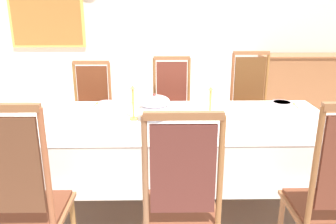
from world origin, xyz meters
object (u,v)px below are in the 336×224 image
Objects in this scene: chair_north_c at (250,105)px; chair_north_b at (172,107)px; chair_south_c at (334,197)px; bowl_far_left at (14,136)px; sideboard at (303,82)px; candlestick_east at (210,102)px; bowl_near_left at (282,103)px; chair_south_b at (181,200)px; spoon_primary at (294,104)px; bowl_near_right at (107,103)px; spoon_secondary at (96,104)px; chair_north_a at (92,109)px; dining_table at (172,128)px; soup_tureen at (155,107)px; chair_south_a at (24,200)px; candlestick_west at (133,101)px.

chair_north_b is at bearing 0.22° from chair_north_c.
chair_south_c is 7.53× the size of bowl_far_left.
sideboard is at bearing -141.25° from chair_north_b.
bowl_near_left is at bearing 28.28° from candlestick_east.
bowl_far_left is at bearing 33.83° from chair_north_c.
chair_south_b is 2.12m from chair_north_c.
bowl_near_right is at bearing -176.63° from spoon_primary.
spoon_secondary is at bearing 64.17° from bowl_far_left.
candlestick_east is at bearing 140.92° from chair_north_a.
candlestick_east is at bearing 15.50° from bowl_far_left.
soup_tureen is (-0.14, -0.00, 0.18)m from dining_table.
chair_south_b is at bearing 90.00° from chair_north_b.
chair_south_c is 7.78× the size of bowl_near_right.
bowl_near_right reaches higher than dining_table.
chair_south_b is 1.71m from bowl_near_left.
candlestick_east reaches higher than sideboard.
soup_tureen is (-0.17, 0.96, 0.27)m from chair_south_b.
chair_south_c is at bearing 0.00° from chair_south_a.
chair_south_a reaches higher than chair_north_b.
chair_north_b is at bearing 38.75° from sideboard.
chair_south_b is 1.62m from spoon_secondary.
spoon_primary is at bearing 50.34° from chair_south_b.
chair_north_a reaches higher than spoon_secondary.
chair_south_a reaches higher than spoon_primary.
chair_south_a is 6.29× the size of bowl_near_left.
chair_south_b is at bearing -53.57° from spoon_secondary.
chair_north_a is at bearing 116.95° from spoon_secondary.
chair_south_b reaches higher than chair_north_b.
chair_south_c is at bearing -15.53° from bowl_far_left.
soup_tureen is 0.46m from candlestick_east.
dining_table is at bearing 88.32° from chair_north_b.
chair_south_b is 6.06× the size of bowl_near_left.
chair_north_c is at bearing 38.27° from candlestick_west.
chair_north_b reaches higher than dining_table.
candlestick_west is at bearing -56.70° from bowl_near_right.
soup_tureen is 1.47× the size of bowl_near_left.
chair_south_a is 3.11× the size of candlestick_west.
bowl_near_right is (0.26, -0.52, 0.21)m from chair_north_a.
bowl_near_left is at bearing 53.07° from chair_south_b.
chair_north_c is at bearing 33.83° from bowl_far_left.
chair_north_c is at bearing 26.30° from spoon_secondary.
spoon_secondary is (-1.62, 1.44, 0.15)m from chair_south_c.
chair_south_c reaches higher than chair_south_b.
spoon_secondary is at bearing 83.77° from chair_south_a.
chair_north_c is 0.61m from bowl_near_left.
chair_south_a is at bearing -141.76° from spoon_primary.
dining_table is 2.39× the size of chair_north_b.
sideboard is (3.07, 3.68, -0.15)m from chair_south_a.
sideboard is at bearing 50.13° from chair_south_a.
chair_north_c is at bearing 42.60° from soup_tureen.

